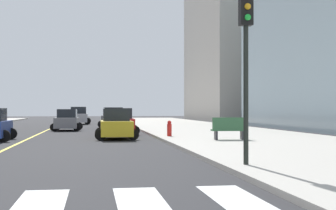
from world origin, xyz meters
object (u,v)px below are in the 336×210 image
at_px(car_red_fifth, 120,122).
at_px(traffic_light_near_corner, 246,42).
at_px(car_gray_second, 67,121).
at_px(park_bench, 229,129).
at_px(car_yellow_sixth, 116,125).
at_px(car_silver_third, 79,116).
at_px(car_black_fourth, 113,119).
at_px(fire_hydrant, 169,129).

relative_size(car_red_fifth, traffic_light_near_corner, 0.81).
relative_size(car_gray_second, park_bench, 2.08).
distance_m(traffic_light_near_corner, park_bench, 11.35).
bearing_deg(car_yellow_sixth, traffic_light_near_corner, 102.02).
bearing_deg(car_yellow_sixth, park_bench, 145.82).
bearing_deg(car_gray_second, car_yellow_sixth, 107.88).
relative_size(car_silver_third, car_red_fifth, 1.08).
relative_size(car_black_fourth, traffic_light_near_corner, 0.85).
height_order(car_silver_third, car_black_fourth, car_silver_third).
height_order(car_red_fifth, traffic_light_near_corner, traffic_light_near_corner).
distance_m(car_gray_second, park_bench, 17.55).
xyz_separation_m(traffic_light_near_corner, park_bench, (2.57, 10.67, -2.89)).
bearing_deg(car_red_fifth, car_black_fourth, -87.38).
relative_size(car_gray_second, car_yellow_sixth, 0.99).
relative_size(car_yellow_sixth, fire_hydrant, 4.30).
bearing_deg(park_bench, car_black_fourth, 18.45).
distance_m(car_silver_third, car_black_fourth, 12.77).
bearing_deg(car_yellow_sixth, fire_hydrant, 176.27).
bearing_deg(car_gray_second, fire_hydrant, 120.26).
relative_size(car_silver_third, park_bench, 2.36).
bearing_deg(traffic_light_near_corner, car_silver_third, -82.04).
bearing_deg(car_black_fourth, fire_hydrant, 97.77).
xyz_separation_m(car_silver_third, car_black_fourth, (3.30, -12.33, -0.05)).
height_order(traffic_light_near_corner, park_bench, traffic_light_near_corner).
relative_size(car_yellow_sixth, traffic_light_near_corner, 0.78).
distance_m(car_black_fourth, park_bench, 19.33).
relative_size(car_silver_third, fire_hydrant, 4.84).
xyz_separation_m(car_silver_third, traffic_light_near_corner, (5.83, -41.64, 2.68)).
height_order(car_silver_third, fire_hydrant, car_silver_third).
height_order(car_silver_third, park_bench, car_silver_third).
relative_size(car_black_fourth, park_bench, 2.27).
height_order(car_gray_second, fire_hydrant, car_gray_second).
height_order(car_yellow_sixth, park_bench, car_yellow_sixth).
xyz_separation_m(car_silver_third, car_yellow_sixth, (2.88, -27.16, -0.10)).
bearing_deg(car_yellow_sixth, car_red_fifth, -95.48).
height_order(car_red_fifth, park_bench, car_red_fifth).
distance_m(car_silver_third, fire_hydrant, 28.01).
relative_size(car_red_fifth, fire_hydrant, 4.46).
bearing_deg(car_black_fourth, car_silver_third, -77.01).
xyz_separation_m(car_gray_second, park_bench, (8.83, -15.17, -0.10)).
bearing_deg(car_silver_third, traffic_light_near_corner, 98.03).
relative_size(car_gray_second, fire_hydrant, 4.27).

